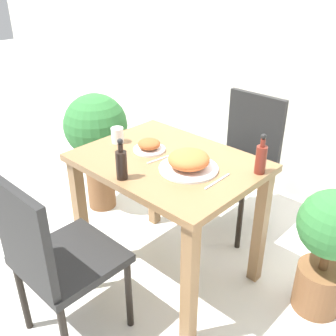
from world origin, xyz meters
TOP-DOWN VIEW (x-y plane):
  - ground_plane at (0.00, 0.00)m, footprint 16.00×16.00m
  - wall_back at (0.00, 1.28)m, footprint 8.00×0.05m
  - dining_table at (0.00, 0.00)m, footprint 0.92×0.69m
  - chair_near at (-0.05, -0.68)m, footprint 0.42×0.42m
  - chair_far at (-0.00, 0.72)m, footprint 0.42×0.42m
  - food_plate at (0.15, -0.01)m, footprint 0.29×0.29m
  - side_plate at (-0.15, 0.01)m, footprint 0.17×0.17m
  - drink_cup at (-0.35, -0.04)m, footprint 0.07×0.07m
  - sauce_bottle at (0.42, 0.20)m, footprint 0.05×0.05m
  - condiment_bottle at (-0.02, -0.29)m, footprint 0.05×0.05m
  - fork_utensil at (-0.03, -0.01)m, footprint 0.04×0.19m
  - spoon_utensil at (0.32, -0.01)m, footprint 0.01×0.19m
  - potted_plant_left at (-0.84, 0.18)m, footprint 0.43×0.43m
  - potted_plant_right at (0.76, 0.33)m, footprint 0.34×0.34m

SIDE VIEW (x-z plane):
  - ground_plane at x=0.00m, z-range 0.00..0.00m
  - potted_plant_right at x=0.76m, z-range 0.07..0.77m
  - chair_near at x=-0.05m, z-range 0.06..0.95m
  - chair_far at x=0.00m, z-range 0.06..0.95m
  - potted_plant_left at x=-0.84m, z-range 0.15..1.01m
  - dining_table at x=0.00m, z-range 0.24..0.97m
  - fork_utensil at x=-0.03m, z-range 0.74..0.74m
  - spoon_utensil at x=0.32m, z-range 0.74..0.74m
  - side_plate at x=-0.15m, z-range 0.73..0.80m
  - drink_cup at x=-0.35m, z-range 0.74..0.82m
  - food_plate at x=0.15m, z-range 0.73..0.83m
  - sauce_bottle at x=0.42m, z-range 0.72..0.92m
  - condiment_bottle at x=-0.02m, z-range 0.72..0.92m
  - wall_back at x=0.00m, z-range 0.00..2.60m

